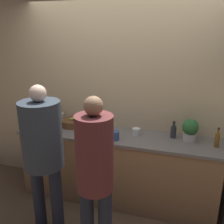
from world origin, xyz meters
TOP-DOWN VIEW (x-y plane):
  - ground_plane at (0.00, 0.00)m, footprint 14.00×14.00m
  - wall_back at (0.00, 0.61)m, footprint 5.20×0.06m
  - counter at (0.00, 0.33)m, footprint 2.49×0.59m
  - person_left at (-0.57, -0.41)m, footprint 0.41×0.41m
  - person_center at (0.08, -0.62)m, footprint 0.33×0.33m
  - fruit_bowl at (-0.65, 0.42)m, footprint 0.29×0.29m
  - utensil_crock at (-0.86, 0.51)m, footprint 0.10×0.10m
  - bottle_clear at (-0.09, 0.31)m, footprint 0.05×0.05m
  - bottle_amber at (1.15, 0.32)m, footprint 0.05×0.05m
  - bottle_dark at (0.67, 0.43)m, footprint 0.07×0.07m
  - cup_white at (0.23, 0.37)m, footprint 0.10×0.10m
  - cup_blue at (0.03, 0.17)m, footprint 0.09×0.09m
  - potted_plant at (0.86, 0.40)m, footprint 0.18×0.18m

SIDE VIEW (x-z plane):
  - ground_plane at x=0.00m, z-range 0.00..0.00m
  - counter at x=0.00m, z-range 0.00..0.92m
  - cup_white at x=0.23m, z-range 0.92..1.01m
  - person_center at x=0.08m, z-range 0.15..1.79m
  - fruit_bowl at x=-0.65m, z-range 0.90..1.04m
  - cup_blue at x=0.03m, z-range 0.92..1.03m
  - utensil_crock at x=-0.86m, z-range 0.87..1.13m
  - bottle_dark at x=0.67m, z-range 0.90..1.11m
  - bottle_clear at x=-0.09m, z-range 0.90..1.11m
  - bottle_amber at x=1.15m, z-range 0.90..1.12m
  - person_left at x=-0.57m, z-range 0.19..1.85m
  - potted_plant at x=0.86m, z-range 0.93..1.19m
  - wall_back at x=0.00m, z-range 0.00..2.60m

